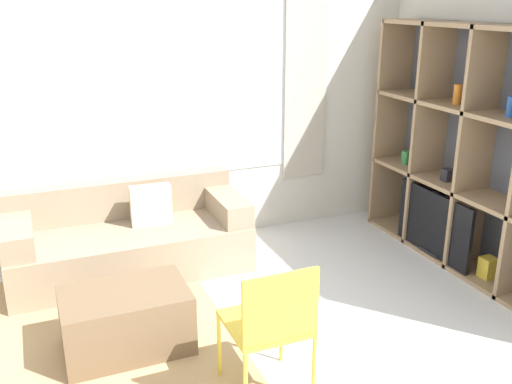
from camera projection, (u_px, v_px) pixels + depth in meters
wall_back at (134, 102)px, 4.95m from camera, size 6.55×0.11×2.70m
wall_right at (496, 108)px, 4.70m from camera, size 0.07×3.95×2.70m
area_rug at (38, 347)px, 3.80m from camera, size 2.54×2.14×0.01m
shelving_unit at (477, 157)px, 4.69m from camera, size 0.39×2.36×2.03m
couch_main at (129, 239)px, 4.82m from camera, size 1.96×0.82×0.73m
ottoman at (126, 321)px, 3.73m from camera, size 0.81×0.53×0.42m
folding_chair at (271, 321)px, 3.17m from camera, size 0.44×0.46×0.86m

